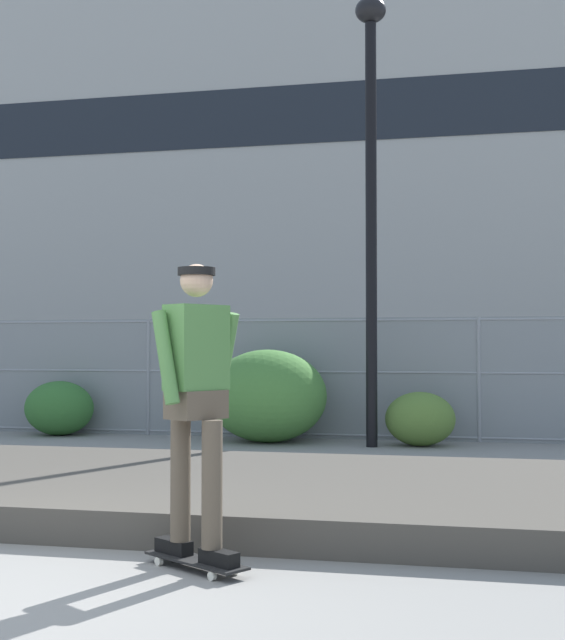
{
  "coord_description": "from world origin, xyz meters",
  "views": [
    {
      "loc": [
        2.66,
        -4.43,
        1.4
      ],
      "look_at": [
        0.84,
        3.63,
        1.65
      ],
      "focal_mm": 49.94,
      "sensor_mm": 36.0,
      "label": 1
    }
  ],
  "objects_px": {
    "shrub_left": "(59,408)",
    "parked_car_near": "(130,375)",
    "shrub_right": "(420,419)",
    "street_lamp": "(371,164)",
    "skateboard": "(196,561)",
    "shrub_center": "(267,396)",
    "parked_car_mid": "(432,378)",
    "skater": "(196,389)"
  },
  "relations": [
    {
      "from": "shrub_left",
      "to": "parked_car_near",
      "type": "bearing_deg",
      "value": 94.41
    },
    {
      "from": "parked_car_near",
      "to": "shrub_right",
      "type": "bearing_deg",
      "value": -32.56
    },
    {
      "from": "street_lamp",
      "to": "shrub_left",
      "type": "height_order",
      "value": "street_lamp"
    },
    {
      "from": "skateboard",
      "to": "parked_car_near",
      "type": "distance_m",
      "value": 12.31
    },
    {
      "from": "shrub_left",
      "to": "shrub_center",
      "type": "bearing_deg",
      "value": -4.67
    },
    {
      "from": "parked_car_near",
      "to": "parked_car_mid",
      "type": "distance_m",
      "value": 5.94
    },
    {
      "from": "skateboard",
      "to": "shrub_right",
      "type": "distance_m",
      "value": 7.44
    },
    {
      "from": "skateboard",
      "to": "shrub_right",
      "type": "height_order",
      "value": "shrub_right"
    },
    {
      "from": "street_lamp",
      "to": "shrub_right",
      "type": "xyz_separation_m",
      "value": [
        0.66,
        0.25,
        -3.62
      ]
    },
    {
      "from": "street_lamp",
      "to": "shrub_right",
      "type": "distance_m",
      "value": 3.69
    },
    {
      "from": "parked_car_near",
      "to": "shrub_right",
      "type": "distance_m",
      "value": 7.1
    },
    {
      "from": "street_lamp",
      "to": "shrub_left",
      "type": "bearing_deg",
      "value": 174.05
    },
    {
      "from": "shrub_center",
      "to": "street_lamp",
      "type": "bearing_deg",
      "value": -8.77
    },
    {
      "from": "skateboard",
      "to": "shrub_left",
      "type": "height_order",
      "value": "shrub_left"
    },
    {
      "from": "street_lamp",
      "to": "shrub_center",
      "type": "height_order",
      "value": "street_lamp"
    },
    {
      "from": "skateboard",
      "to": "shrub_left",
      "type": "xyz_separation_m",
      "value": [
        -4.81,
        7.65,
        0.37
      ]
    },
    {
      "from": "parked_car_mid",
      "to": "shrub_right",
      "type": "height_order",
      "value": "parked_car_mid"
    },
    {
      "from": "skateboard",
      "to": "parked_car_mid",
      "type": "bearing_deg",
      "value": 85.56
    },
    {
      "from": "shrub_right",
      "to": "street_lamp",
      "type": "bearing_deg",
      "value": -158.86
    },
    {
      "from": "shrub_right",
      "to": "skateboard",
      "type": "bearing_deg",
      "value": -96.92
    },
    {
      "from": "skater",
      "to": "street_lamp",
      "type": "xyz_separation_m",
      "value": [
        0.24,
        7.12,
        2.86
      ]
    },
    {
      "from": "skater",
      "to": "street_lamp",
      "type": "height_order",
      "value": "street_lamp"
    },
    {
      "from": "parked_car_near",
      "to": "shrub_right",
      "type": "relative_size",
      "value": 4.5
    },
    {
      "from": "street_lamp",
      "to": "parked_car_near",
      "type": "xyz_separation_m",
      "value": [
        -5.32,
        4.07,
        -3.17
      ]
    },
    {
      "from": "shrub_center",
      "to": "shrub_right",
      "type": "distance_m",
      "value": 2.25
    },
    {
      "from": "street_lamp",
      "to": "shrub_right",
      "type": "relative_size",
      "value": 6.43
    },
    {
      "from": "parked_car_near",
      "to": "skater",
      "type": "bearing_deg",
      "value": -65.58
    },
    {
      "from": "parked_car_near",
      "to": "parked_car_mid",
      "type": "xyz_separation_m",
      "value": [
        5.94,
        -0.13,
        0.0
      ]
    },
    {
      "from": "parked_car_near",
      "to": "shrub_left",
      "type": "height_order",
      "value": "parked_car_near"
    },
    {
      "from": "shrub_left",
      "to": "skater",
      "type": "bearing_deg",
      "value": -57.84
    },
    {
      "from": "skater",
      "to": "parked_car_near",
      "type": "distance_m",
      "value": 12.29
    },
    {
      "from": "parked_car_near",
      "to": "shrub_center",
      "type": "xyz_separation_m",
      "value": [
        3.75,
        -3.83,
        -0.16
      ]
    },
    {
      "from": "parked_car_near",
      "to": "shrub_left",
      "type": "relative_size",
      "value": 4.01
    },
    {
      "from": "shrub_center",
      "to": "parked_car_mid",
      "type": "bearing_deg",
      "value": 59.33
    },
    {
      "from": "skateboard",
      "to": "parked_car_near",
      "type": "bearing_deg",
      "value": 114.42
    },
    {
      "from": "skater",
      "to": "shrub_left",
      "type": "bearing_deg",
      "value": 122.16
    },
    {
      "from": "street_lamp",
      "to": "parked_car_near",
      "type": "height_order",
      "value": "street_lamp"
    },
    {
      "from": "skateboard",
      "to": "street_lamp",
      "type": "bearing_deg",
      "value": 88.08
    },
    {
      "from": "street_lamp",
      "to": "parked_car_near",
      "type": "distance_m",
      "value": 7.41
    },
    {
      "from": "shrub_left",
      "to": "street_lamp",
      "type": "bearing_deg",
      "value": -5.95
    },
    {
      "from": "parked_car_near",
      "to": "shrub_left",
      "type": "distance_m",
      "value": 3.58
    },
    {
      "from": "shrub_right",
      "to": "parked_car_mid",
      "type": "bearing_deg",
      "value": 90.57
    }
  ]
}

